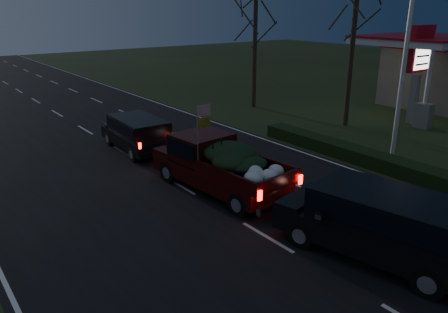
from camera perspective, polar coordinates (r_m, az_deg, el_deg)
ground at (r=13.27m, az=5.67°, el=-10.50°), size 120.00×120.00×0.00m
road_asphalt at (r=13.27m, az=5.67°, el=-10.47°), size 14.00×120.00×0.02m
hedge_row at (r=20.41m, az=16.24°, el=0.47°), size 1.00×10.00×0.60m
light_pole at (r=20.34m, az=22.93°, el=14.64°), size 0.50×0.90×9.16m
gas_price_pylon at (r=27.58m, az=24.16°, el=11.65°), size 2.00×0.41×5.57m
gas_canopy at (r=29.76m, az=24.56°, el=13.15°), size 7.10×6.10×4.88m
bare_tree_mid at (r=25.60m, az=16.82°, el=17.84°), size 3.60×3.60×8.50m
bare_tree_far at (r=29.70m, az=4.11°, el=16.44°), size 3.60×3.60×7.00m
pickup_truck at (r=16.04m, az=-0.58°, el=-0.69°), size 2.65×5.85×2.98m
lead_suv at (r=20.98m, az=-11.20°, el=3.33°), size 2.09×4.62×1.30m
rear_suv at (r=12.49m, az=20.16°, el=-7.63°), size 3.26×5.68×1.54m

